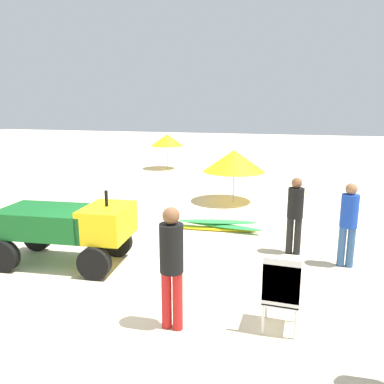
# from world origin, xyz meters

# --- Properties ---
(ground) EXTENTS (80.00, 80.00, 0.00)m
(ground) POSITION_xyz_m (0.00, 0.00, 0.00)
(ground) COLOR beige
(utility_cart) EXTENTS (2.67, 1.55, 1.50)m
(utility_cart) POSITION_xyz_m (-1.69, 0.50, 0.78)
(utility_cart) COLOR #146023
(utility_cart) RESTS_ON ground
(stacked_plastic_chairs) EXTENTS (0.48, 0.48, 1.11)m
(stacked_plastic_chairs) POSITION_xyz_m (2.39, -0.65, 0.65)
(stacked_plastic_chairs) COLOR silver
(stacked_plastic_chairs) RESTS_ON ground
(surfboard_pile) EXTENTS (2.22, 0.70, 0.24)m
(surfboard_pile) POSITION_xyz_m (0.58, 3.41, 0.12)
(surfboard_pile) COLOR yellow
(surfboard_pile) RESTS_ON ground
(lifeguard_near_center) EXTENTS (0.32, 0.32, 1.73)m
(lifeguard_near_center) POSITION_xyz_m (0.97, -0.99, 1.00)
(lifeguard_near_center) COLOR red
(lifeguard_near_center) RESTS_ON ground
(lifeguard_near_right) EXTENTS (0.32, 0.32, 1.63)m
(lifeguard_near_right) POSITION_xyz_m (3.42, 1.96, 0.93)
(lifeguard_near_right) COLOR #33598C
(lifeguard_near_right) RESTS_ON ground
(lifeguard_far_right) EXTENTS (0.32, 0.32, 1.62)m
(lifeguard_far_right) POSITION_xyz_m (2.44, 2.34, 0.92)
(lifeguard_far_right) COLOR black
(lifeguard_far_right) RESTS_ON ground
(beach_umbrella_left) EXTENTS (1.65, 1.65, 1.73)m
(beach_umbrella_left) POSITION_xyz_m (-4.13, 12.19, 1.44)
(beach_umbrella_left) COLOR beige
(beach_umbrella_left) RESTS_ON ground
(beach_umbrella_far) EXTENTS (1.97, 1.97, 1.69)m
(beach_umbrella_far) POSITION_xyz_m (0.37, 6.38, 1.35)
(beach_umbrella_far) COLOR beige
(beach_umbrella_far) RESTS_ON ground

